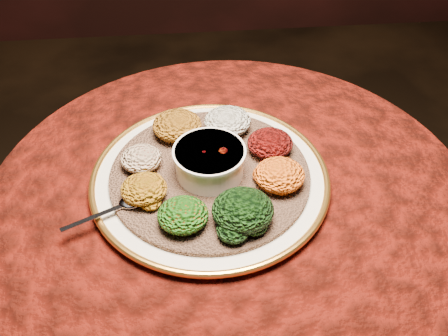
{
  "coord_description": "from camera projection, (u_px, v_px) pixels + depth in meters",
  "views": [
    {
      "loc": [
        -0.08,
        -0.67,
        1.44
      ],
      "look_at": [
        -0.01,
        0.04,
        0.76
      ],
      "focal_mm": 40.0,
      "sensor_mm": 36.0,
      "label": 1
    }
  ],
  "objects": [
    {
      "name": "table",
      "position": [
        230.0,
        248.0,
        1.1
      ],
      "size": [
        0.96,
        0.96,
        0.73
      ],
      "color": "black",
      "rests_on": "ground"
    },
    {
      "name": "platter",
      "position": [
        210.0,
        178.0,
        0.98
      ],
      "size": [
        0.55,
        0.55,
        0.02
      ],
      "rotation": [
        0.0,
        0.0,
        0.25
      ],
      "color": "silver",
      "rests_on": "table"
    },
    {
      "name": "injera",
      "position": [
        210.0,
        174.0,
        0.97
      ],
      "size": [
        0.47,
        0.47,
        0.01
      ],
      "primitive_type": "cylinder",
      "rotation": [
        0.0,
        0.0,
        -0.22
      ],
      "color": "#875D43",
      "rests_on": "platter"
    },
    {
      "name": "stew_bowl",
      "position": [
        209.0,
        160.0,
        0.95
      ],
      "size": [
        0.14,
        0.14,
        0.06
      ],
      "color": "silver",
      "rests_on": "injera"
    },
    {
      "name": "spoon",
      "position": [
        125.0,
        205.0,
        0.9
      ],
      "size": [
        0.14,
        0.08,
        0.01
      ],
      "rotation": [
        0.0,
        0.0,
        -2.7
      ],
      "color": "silver",
      "rests_on": "injera"
    },
    {
      "name": "portion_ayib",
      "position": [
        227.0,
        121.0,
        1.05
      ],
      "size": [
        0.1,
        0.09,
        0.05
      ],
      "primitive_type": "ellipsoid",
      "color": "silver",
      "rests_on": "injera"
    },
    {
      "name": "portion_kitfo",
      "position": [
        270.0,
        143.0,
        1.0
      ],
      "size": [
        0.09,
        0.09,
        0.04
      ],
      "primitive_type": "ellipsoid",
      "color": "black",
      "rests_on": "injera"
    },
    {
      "name": "portion_tikil",
      "position": [
        280.0,
        175.0,
        0.93
      ],
      "size": [
        0.1,
        0.09,
        0.05
      ],
      "primitive_type": "ellipsoid",
      "color": "#A25D0D",
      "rests_on": "injera"
    },
    {
      "name": "portion_gomen",
      "position": [
        243.0,
        210.0,
        0.86
      ],
      "size": [
        0.11,
        0.1,
        0.05
      ],
      "primitive_type": "ellipsoid",
      "color": "black",
      "rests_on": "injera"
    },
    {
      "name": "portion_mixveg",
      "position": [
        183.0,
        215.0,
        0.86
      ],
      "size": [
        0.09,
        0.09,
        0.04
      ],
      "primitive_type": "ellipsoid",
      "color": "#AF240B",
      "rests_on": "injera"
    },
    {
      "name": "portion_kik",
      "position": [
        144.0,
        189.0,
        0.91
      ],
      "size": [
        0.09,
        0.08,
        0.04
      ],
      "primitive_type": "ellipsoid",
      "color": "#9C5A0D",
      "rests_on": "injera"
    },
    {
      "name": "portion_timatim",
      "position": [
        141.0,
        159.0,
        0.97
      ],
      "size": [
        0.08,
        0.08,
        0.04
      ],
      "primitive_type": "ellipsoid",
      "color": "#730608",
      "rests_on": "injera"
    },
    {
      "name": "portion_shiro",
      "position": [
        177.0,
        125.0,
        1.04
      ],
      "size": [
        0.1,
        0.1,
        0.05
      ],
      "primitive_type": "ellipsoid",
      "color": "#875110",
      "rests_on": "injera"
    }
  ]
}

